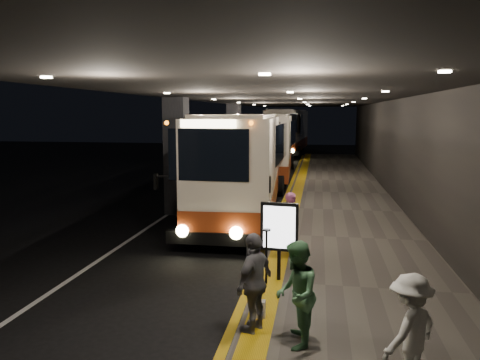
% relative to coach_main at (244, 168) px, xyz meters
% --- Properties ---
extents(ground, '(90.00, 90.00, 0.00)m').
position_rel_coach_main_xyz_m(ground, '(-1.01, -4.49, -1.76)').
color(ground, black).
extents(lane_line_white, '(0.12, 50.00, 0.01)m').
position_rel_coach_main_xyz_m(lane_line_white, '(-2.81, 0.51, -1.75)').
color(lane_line_white, silver).
rests_on(lane_line_white, ground).
extents(kerb_stripe_yellow, '(0.18, 50.00, 0.01)m').
position_rel_coach_main_xyz_m(kerb_stripe_yellow, '(1.34, 0.51, -1.75)').
color(kerb_stripe_yellow, gold).
rests_on(kerb_stripe_yellow, ground).
extents(sidewalk, '(4.50, 50.00, 0.15)m').
position_rel_coach_main_xyz_m(sidewalk, '(3.74, 0.51, -1.68)').
color(sidewalk, '#514C44').
rests_on(sidewalk, ground).
extents(tactile_strip, '(0.50, 50.00, 0.01)m').
position_rel_coach_main_xyz_m(tactile_strip, '(1.84, 0.51, -1.60)').
color(tactile_strip, gold).
rests_on(tactile_strip, sidewalk).
extents(terminal_wall, '(0.10, 50.00, 6.00)m').
position_rel_coach_main_xyz_m(terminal_wall, '(5.99, 0.51, 1.24)').
color(terminal_wall, black).
rests_on(terminal_wall, ground).
extents(support_columns, '(0.80, 24.80, 4.40)m').
position_rel_coach_main_xyz_m(support_columns, '(-2.51, -0.49, 0.44)').
color(support_columns, black).
rests_on(support_columns, ground).
extents(canopy, '(9.00, 50.00, 0.40)m').
position_rel_coach_main_xyz_m(canopy, '(1.49, 0.51, 2.84)').
color(canopy, black).
rests_on(canopy, support_columns).
extents(coach_main, '(3.14, 11.86, 3.66)m').
position_rel_coach_main_xyz_m(coach_main, '(0.00, 0.00, 0.00)').
color(coach_main, beige).
rests_on(coach_main, ground).
extents(coach_second, '(2.96, 11.69, 3.64)m').
position_rel_coach_main_xyz_m(coach_second, '(-0.10, 10.75, -0.01)').
color(coach_second, beige).
rests_on(coach_second, ground).
extents(coach_third, '(3.31, 12.93, 4.03)m').
position_rel_coach_main_xyz_m(coach_third, '(-0.13, 26.93, 0.18)').
color(coach_third, beige).
rests_on(coach_third, ground).
extents(passenger_boarding, '(0.49, 0.65, 1.60)m').
position_rel_coach_main_xyz_m(passenger_boarding, '(2.13, -5.30, -0.81)').
color(passenger_boarding, '#BF5993').
rests_on(passenger_boarding, sidewalk).
extents(passenger_waiting_green, '(0.53, 0.84, 1.69)m').
position_rel_coach_main_xyz_m(passenger_waiting_green, '(2.50, -10.40, -0.76)').
color(passenger_waiting_green, '#478152').
rests_on(passenger_waiting_green, sidewalk).
extents(passenger_waiting_white, '(1.03, 1.06, 1.57)m').
position_rel_coach_main_xyz_m(passenger_waiting_white, '(4.06, -11.27, -0.82)').
color(passenger_waiting_white, silver).
rests_on(passenger_waiting_white, sidewalk).
extents(passenger_waiting_grey, '(0.86, 1.12, 1.70)m').
position_rel_coach_main_xyz_m(passenger_waiting_grey, '(1.79, -10.01, -0.76)').
color(passenger_waiting_grey, '#57565C').
rests_on(passenger_waiting_grey, sidewalk).
extents(bag_polka, '(0.29, 0.15, 0.34)m').
position_rel_coach_main_xyz_m(bag_polka, '(2.55, -8.53, -1.44)').
color(bag_polka, black).
rests_on(bag_polka, sidewalk).
extents(bag_plain, '(0.26, 0.16, 0.32)m').
position_rel_coach_main_xyz_m(bag_plain, '(1.79, -9.50, -1.45)').
color(bag_plain, beige).
rests_on(bag_plain, sidewalk).
extents(info_sign, '(0.83, 0.20, 1.74)m').
position_rel_coach_main_xyz_m(info_sign, '(1.99, -7.54, -0.43)').
color(info_sign, black).
rests_on(info_sign, sidewalk).
extents(stanchion_post, '(0.05, 0.05, 1.20)m').
position_rel_coach_main_xyz_m(stanchion_post, '(1.74, -7.80, -1.01)').
color(stanchion_post, black).
rests_on(stanchion_post, sidewalk).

